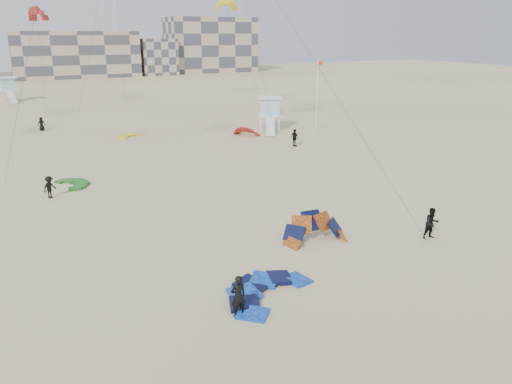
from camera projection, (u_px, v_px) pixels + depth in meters
name	position (u px, v px, depth m)	size (l,w,h in m)	color
ground	(230.00, 311.00, 21.75)	(320.00, 320.00, 0.00)	beige
kite_ground_blue	(267.00, 294.00, 23.13)	(4.42, 4.61, 0.66)	#207CF6
kite_ground_orange	(315.00, 241.00, 29.06)	(3.94, 2.94, 2.61)	orange
kite_ground_green	(72.00, 185.00, 39.70)	(3.16, 3.35, 0.42)	#12801D
kite_ground_red_far	(247.00, 135.00, 58.88)	(3.13, 2.80, 1.76)	red
kite_ground_yellow	(130.00, 137.00, 57.99)	(3.26, 3.41, 0.56)	yellow
kitesurfer_main	(238.00, 296.00, 21.06)	(0.70, 0.46, 1.91)	black
kitesurfer_b	(432.00, 223.00, 29.15)	(0.91, 0.71, 1.88)	black
kitesurfer_c	(50.00, 187.00, 36.34)	(1.07, 0.62, 1.66)	black
kitesurfer_d	(295.00, 138.00, 52.94)	(1.09, 0.45, 1.86)	black
kitesurfer_e	(41.00, 124.00, 61.48)	(0.82, 0.53, 1.68)	black
kitesurfer_f	(276.00, 107.00, 75.50)	(1.64, 0.52, 1.76)	black
kite_fly_yellow	(226.00, 6.00, 72.04)	(7.34, 5.10, 15.49)	yellow
kite_fly_red	(38.00, 15.00, 72.65)	(5.12, 12.30, 14.48)	red
lifeguard_tower_near	(270.00, 114.00, 61.40)	(3.87, 6.15, 4.12)	white
lifeguard_tower_far	(8.00, 90.00, 86.97)	(3.52, 6.10, 4.25)	white
flagpole	(317.00, 93.00, 60.63)	(0.70, 0.11, 8.63)	white
condo_mid	(75.00, 54.00, 135.38)	(32.00, 16.00, 12.00)	tan
condo_east	(210.00, 45.00, 153.18)	(26.00, 14.00, 16.00)	tan
condo_fill_right	(157.00, 57.00, 143.16)	(10.00, 10.00, 10.00)	tan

